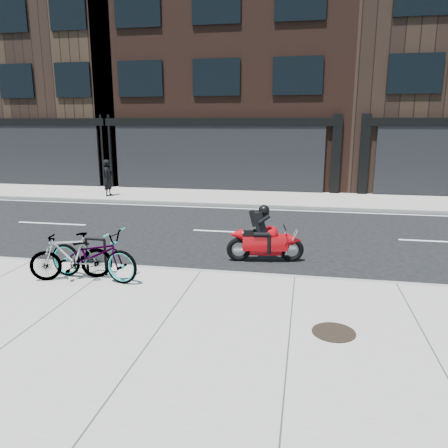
% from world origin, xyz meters
% --- Properties ---
extents(ground, '(120.00, 120.00, 0.00)m').
position_xyz_m(ground, '(0.00, 0.00, 0.00)').
color(ground, black).
rests_on(ground, ground).
extents(sidewalk_near, '(60.00, 6.00, 0.13)m').
position_xyz_m(sidewalk_near, '(0.00, -5.00, 0.07)').
color(sidewalk_near, gray).
rests_on(sidewalk_near, ground).
extents(sidewalk_far, '(60.00, 3.50, 0.13)m').
position_xyz_m(sidewalk_far, '(0.00, 7.75, 0.07)').
color(sidewalk_far, gray).
rests_on(sidewalk_far, ground).
extents(building_midwest, '(10.00, 10.00, 12.00)m').
position_xyz_m(building_midwest, '(-12.00, 14.50, 6.00)').
color(building_midwest, black).
rests_on(building_midwest, ground).
extents(building_center, '(12.00, 10.00, 14.50)m').
position_xyz_m(building_center, '(-2.00, 14.50, 7.25)').
color(building_center, black).
rests_on(building_center, ground).
extents(bike_rack, '(0.48, 0.07, 0.79)m').
position_xyz_m(bike_rack, '(-2.09, -2.60, 0.60)').
color(bike_rack, black).
rests_on(bike_rack, sidewalk_near).
extents(bicycle_front, '(2.10, 1.00, 1.06)m').
position_xyz_m(bicycle_front, '(-2.01, -2.87, 0.66)').
color(bicycle_front, gray).
rests_on(bicycle_front, sidewalk_near).
extents(bicycle_rear, '(1.66, 1.01, 0.97)m').
position_xyz_m(bicycle_rear, '(-2.45, -2.95, 0.61)').
color(bicycle_rear, gray).
rests_on(bicycle_rear, sidewalk_near).
extents(motorcycle, '(1.84, 0.58, 1.38)m').
position_xyz_m(motorcycle, '(1.33, -0.63, 0.56)').
color(motorcycle, black).
rests_on(motorcycle, ground).
extents(pedestrian, '(0.37, 0.57, 1.56)m').
position_xyz_m(pedestrian, '(-6.23, 6.83, 0.91)').
color(pedestrian, black).
rests_on(pedestrian, sidewalk_far).
extents(manhole_cover, '(0.87, 0.87, 0.02)m').
position_xyz_m(manhole_cover, '(2.66, -4.36, 0.14)').
color(manhole_cover, black).
rests_on(manhole_cover, sidewalk_near).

